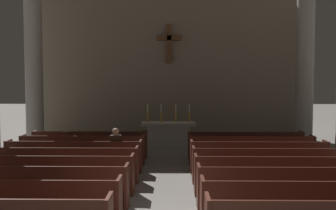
{
  "coord_description": "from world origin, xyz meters",
  "views": [
    {
      "loc": [
        0.25,
        -5.83,
        2.69
      ],
      "look_at": [
        0.0,
        9.0,
        1.78
      ],
      "focal_mm": 41.68,
      "sensor_mm": 36.0,
      "label": 1
    }
  ],
  "objects_px": {
    "pew_left_row_4": "(50,174)",
    "candlestick_inner_right": "(176,116)",
    "pew_left_row_5": "(63,164)",
    "column_left_third": "(34,63)",
    "pew_right_row_5": "(268,165)",
    "pew_left_row_8": "(90,144)",
    "candlestick_outer_left": "(148,116)",
    "candlestick_inner_left": "(161,116)",
    "candlestick_outer_right": "(189,116)",
    "altar": "(168,134)",
    "pew_left_row_3": "(33,187)",
    "pew_left_row_6": "(74,156)",
    "pew_right_row_8": "(245,145)",
    "pew_right_row_6": "(259,157)",
    "pew_left_row_2": "(11,203)",
    "column_right_third": "(305,62)",
    "lone_worshipper": "(116,149)",
    "pew_right_row_7": "(251,150)",
    "pew_right_row_3": "(293,188)",
    "pew_right_row_2": "(312,205)",
    "pew_right_row_4": "(279,175)",
    "pew_left_row_7": "(83,150)"
  },
  "relations": [
    {
      "from": "candlestick_inner_left",
      "to": "candlestick_outer_right",
      "type": "bearing_deg",
      "value": 0.0
    },
    {
      "from": "altar",
      "to": "candlestick_inner_right",
      "type": "height_order",
      "value": "candlestick_inner_right"
    },
    {
      "from": "candlestick_outer_left",
      "to": "pew_right_row_4",
      "type": "bearing_deg",
      "value": -62.22
    },
    {
      "from": "pew_left_row_4",
      "to": "pew_right_row_5",
      "type": "xyz_separation_m",
      "value": [
        5.42,
        1.1,
        0.0
      ]
    },
    {
      "from": "pew_left_row_6",
      "to": "candlestick_inner_left",
      "type": "relative_size",
      "value": 5.36
    },
    {
      "from": "altar",
      "to": "candlestick_outer_right",
      "type": "distance_m",
      "value": 1.11
    },
    {
      "from": "candlestick_outer_right",
      "to": "lone_worshipper",
      "type": "bearing_deg",
      "value": -117.21
    },
    {
      "from": "column_right_third",
      "to": "candlestick_inner_right",
      "type": "bearing_deg",
      "value": -176.66
    },
    {
      "from": "candlestick_inner_left",
      "to": "candlestick_outer_right",
      "type": "relative_size",
      "value": 1.0
    },
    {
      "from": "pew_left_row_2",
      "to": "column_right_third",
      "type": "bearing_deg",
      "value": 48.12
    },
    {
      "from": "pew_left_row_3",
      "to": "pew_left_row_8",
      "type": "xyz_separation_m",
      "value": [
        0.0,
        5.52,
        0.0
      ]
    },
    {
      "from": "pew_right_row_7",
      "to": "pew_right_row_3",
      "type": "bearing_deg",
      "value": -90.0
    },
    {
      "from": "pew_left_row_6",
      "to": "candlestick_outer_left",
      "type": "xyz_separation_m",
      "value": [
        1.86,
        4.55,
        0.77
      ]
    },
    {
      "from": "column_right_third",
      "to": "candlestick_outer_left",
      "type": "xyz_separation_m",
      "value": [
        -6.46,
        -0.31,
        -2.2
      ]
    },
    {
      "from": "pew_right_row_6",
      "to": "candlestick_outer_right",
      "type": "bearing_deg",
      "value": 112.24
    },
    {
      "from": "pew_right_row_8",
      "to": "candlestick_inner_left",
      "type": "xyz_separation_m",
      "value": [
        -3.01,
        2.34,
        0.77
      ]
    },
    {
      "from": "pew_right_row_2",
      "to": "pew_right_row_7",
      "type": "distance_m",
      "value": 5.52
    },
    {
      "from": "pew_right_row_6",
      "to": "altar",
      "type": "distance_m",
      "value": 5.3
    },
    {
      "from": "pew_left_row_5",
      "to": "column_left_third",
      "type": "relative_size",
      "value": 0.56
    },
    {
      "from": "pew_right_row_2",
      "to": "column_right_third",
      "type": "distance_m",
      "value": 10.17
    },
    {
      "from": "pew_left_row_6",
      "to": "candlestick_outer_right",
      "type": "height_order",
      "value": "candlestick_outer_right"
    },
    {
      "from": "pew_left_row_4",
      "to": "candlestick_inner_right",
      "type": "distance_m",
      "value": 7.44
    },
    {
      "from": "pew_right_row_5",
      "to": "altar",
      "type": "xyz_separation_m",
      "value": [
        -2.71,
        5.66,
        0.06
      ]
    },
    {
      "from": "column_left_third",
      "to": "column_right_third",
      "type": "xyz_separation_m",
      "value": [
        11.22,
        0.0,
        0.0
      ]
    },
    {
      "from": "pew_right_row_5",
      "to": "column_left_third",
      "type": "relative_size",
      "value": 0.56
    },
    {
      "from": "candlestick_inner_right",
      "to": "lone_worshipper",
      "type": "relative_size",
      "value": 0.56
    },
    {
      "from": "pew_left_row_8",
      "to": "altar",
      "type": "xyz_separation_m",
      "value": [
        2.71,
        2.34,
        0.06
      ]
    },
    {
      "from": "candlestick_outer_right",
      "to": "altar",
      "type": "bearing_deg",
      "value": -180.0
    },
    {
      "from": "pew_left_row_3",
      "to": "pew_right_row_8",
      "type": "xyz_separation_m",
      "value": [
        5.42,
        5.52,
        0.0
      ]
    },
    {
      "from": "pew_left_row_8",
      "to": "candlestick_outer_left",
      "type": "distance_m",
      "value": 3.09
    },
    {
      "from": "pew_left_row_5",
      "to": "candlestick_inner_left",
      "type": "height_order",
      "value": "candlestick_inner_left"
    },
    {
      "from": "pew_left_row_3",
      "to": "candlestick_outer_left",
      "type": "bearing_deg",
      "value": 76.68
    },
    {
      "from": "candlestick_inner_left",
      "to": "candlestick_outer_right",
      "type": "height_order",
      "value": "same"
    },
    {
      "from": "pew_left_row_7",
      "to": "lone_worshipper",
      "type": "relative_size",
      "value": 3.02
    },
    {
      "from": "pew_left_row_2",
      "to": "pew_right_row_5",
      "type": "distance_m",
      "value": 6.36
    },
    {
      "from": "candlestick_inner_right",
      "to": "pew_left_row_6",
      "type": "bearing_deg",
      "value": -123.48
    },
    {
      "from": "pew_right_row_3",
      "to": "pew_left_row_4",
      "type": "bearing_deg",
      "value": 168.49
    },
    {
      "from": "candlestick_outer_right",
      "to": "pew_right_row_2",
      "type": "bearing_deg",
      "value": -78.27
    },
    {
      "from": "pew_left_row_8",
      "to": "candlestick_inner_left",
      "type": "relative_size",
      "value": 5.36
    },
    {
      "from": "pew_right_row_8",
      "to": "pew_right_row_6",
      "type": "bearing_deg",
      "value": -90.0
    },
    {
      "from": "pew_left_row_3",
      "to": "pew_left_row_4",
      "type": "xyz_separation_m",
      "value": [
        0.0,
        1.1,
        0.0
      ]
    },
    {
      "from": "altar",
      "to": "lone_worshipper",
      "type": "height_order",
      "value": "lone_worshipper"
    },
    {
      "from": "pew_left_row_4",
      "to": "pew_left_row_3",
      "type": "bearing_deg",
      "value": -90.0
    },
    {
      "from": "pew_left_row_3",
      "to": "candlestick_outer_left",
      "type": "relative_size",
      "value": 5.36
    },
    {
      "from": "pew_left_row_3",
      "to": "pew_left_row_6",
      "type": "relative_size",
      "value": 1.0
    },
    {
      "from": "pew_right_row_7",
      "to": "pew_left_row_6",
      "type": "bearing_deg",
      "value": -168.49
    },
    {
      "from": "column_right_third",
      "to": "pew_left_row_2",
      "type": "bearing_deg",
      "value": -131.88
    },
    {
      "from": "candlestick_outer_left",
      "to": "pew_left_row_4",
      "type": "bearing_deg",
      "value": -105.4
    },
    {
      "from": "column_right_third",
      "to": "lone_worshipper",
      "type": "relative_size",
      "value": 5.36
    },
    {
      "from": "pew_left_row_4",
      "to": "pew_left_row_5",
      "type": "bearing_deg",
      "value": 90.0
    }
  ]
}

